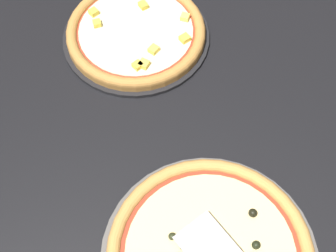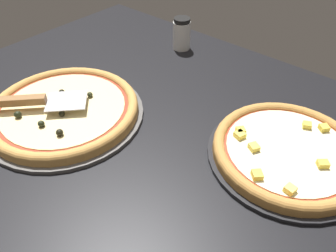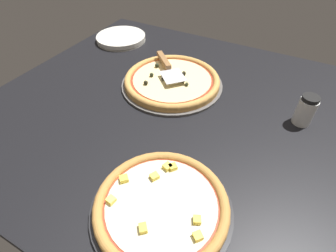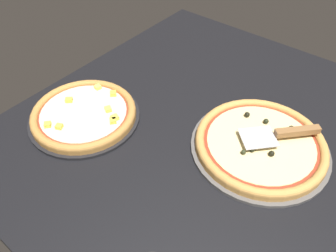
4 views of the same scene
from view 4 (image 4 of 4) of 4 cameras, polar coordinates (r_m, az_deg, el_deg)
ground_plane at (r=104.42cm, az=8.87°, el=-1.88°), size 123.99×122.42×3.60cm
pizza_pan_front at (r=100.74cm, az=15.60°, el=-3.63°), size 40.58×40.58×1.00cm
pizza_front at (r=99.41cm, az=15.80°, el=-2.90°), size 38.14×38.14×3.81cm
pizza_pan_back at (r=109.61cm, az=-14.28°, el=1.47°), size 35.62×35.62×1.00cm
pizza_back at (r=108.42cm, az=-14.44°, el=2.17°), size 33.48×33.48×3.20cm
serving_spatula at (r=100.20cm, az=20.12°, el=-1.12°), size 20.49×19.66×2.00cm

